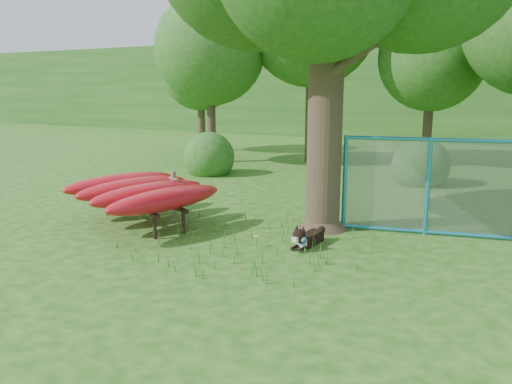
% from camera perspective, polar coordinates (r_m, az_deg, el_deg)
% --- Properties ---
extents(ground, '(80.00, 80.00, 0.00)m').
position_cam_1_polar(ground, '(9.15, -4.65, -7.38)').
color(ground, '#215410').
rests_on(ground, ground).
extents(wooden_post, '(0.32, 0.17, 1.18)m').
position_cam_1_polar(wooden_post, '(11.46, -9.33, -0.35)').
color(wooden_post, '#635B4A').
rests_on(wooden_post, ground).
extents(kayak_rack, '(3.56, 3.85, 0.99)m').
position_cam_1_polar(kayak_rack, '(11.41, -12.92, 0.14)').
color(kayak_rack, black).
rests_on(kayak_rack, ground).
extents(husky_dog, '(0.35, 1.10, 0.49)m').
position_cam_1_polar(husky_dog, '(9.68, 5.81, -5.25)').
color(husky_dog, black).
rests_on(husky_dog, ground).
extents(fence_section, '(3.42, 0.78, 3.38)m').
position_cam_1_polar(fence_section, '(10.83, 19.03, 0.58)').
color(fence_section, teal).
rests_on(fence_section, ground).
extents(wildflower_clump, '(0.10, 0.11, 0.23)m').
position_cam_1_polar(wildflower_clump, '(9.62, 0.03, -5.22)').
color(wildflower_clump, '#3F802A').
rests_on(wildflower_clump, ground).
extents(bg_tree_a, '(4.40, 4.40, 6.70)m').
position_cam_1_polar(bg_tree_a, '(20.63, -5.28, 15.84)').
color(bg_tree_a, '#3C2D20').
rests_on(bg_tree_a, ground).
extents(bg_tree_b, '(5.20, 5.20, 8.22)m').
position_cam_1_polar(bg_tree_b, '(20.91, 6.39, 18.86)').
color(bg_tree_b, '#3C2D20').
rests_on(bg_tree_b, ground).
extents(bg_tree_c, '(4.00, 4.00, 6.12)m').
position_cam_1_polar(bg_tree_c, '(20.56, 19.49, 14.20)').
color(bg_tree_c, '#3C2D20').
rests_on(bg_tree_c, ground).
extents(bg_tree_f, '(3.60, 3.60, 5.55)m').
position_cam_1_polar(bg_tree_f, '(24.47, -6.37, 13.40)').
color(bg_tree_f, '#3C2D20').
rests_on(bg_tree_f, ground).
extents(shrub_left, '(1.80, 1.80, 1.80)m').
position_cam_1_polar(shrub_left, '(17.91, -5.34, 2.07)').
color(shrub_left, '#265C1D').
rests_on(shrub_left, ground).
extents(shrub_mid, '(1.80, 1.80, 1.80)m').
position_cam_1_polar(shrub_mid, '(16.77, 18.17, 0.87)').
color(shrub_mid, '#265C1D').
rests_on(shrub_mid, ground).
extents(wooded_hillside, '(80.00, 12.00, 6.00)m').
position_cam_1_polar(wooded_hillside, '(35.59, 20.64, 11.02)').
color(wooded_hillside, '#265C1D').
rests_on(wooded_hillside, ground).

